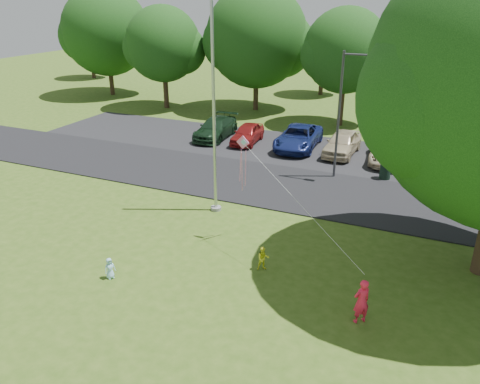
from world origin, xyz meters
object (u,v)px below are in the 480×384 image
at_px(trash_can, 385,171).
at_px(child_yellow, 263,259).
at_px(child_blue, 110,268).
at_px(street_lamp, 345,105).
at_px(woman, 361,301).
at_px(kite, 246,156).
at_px(flagpole, 214,124).

xyz_separation_m(trash_can, child_yellow, (-2.86, -11.27, -0.05)).
distance_m(trash_can, child_blue, 15.99).
distance_m(street_lamp, woman, 12.99).
bearing_deg(kite, street_lamp, 79.21).
bearing_deg(trash_can, flagpole, -132.92).
height_order(street_lamp, child_blue, street_lamp).
distance_m(trash_can, woman, 12.91).
xyz_separation_m(flagpole, trash_can, (6.78, 7.29, -3.65)).
bearing_deg(trash_can, child_yellow, -104.23).
bearing_deg(kite, child_yellow, -48.84).
xyz_separation_m(flagpole, child_yellow, (3.93, -3.98, -3.70)).
distance_m(trash_can, kite, 10.83).
bearing_deg(kite, trash_can, 67.28).
height_order(woman, child_blue, woman).
xyz_separation_m(child_yellow, child_blue, (-4.84, -2.74, -0.06)).
distance_m(flagpole, street_lamp, 7.86).
xyz_separation_m(street_lamp, woman, (3.37, -12.09, -3.36)).
xyz_separation_m(trash_can, kite, (-4.37, -9.40, 3.15)).
bearing_deg(woman, child_blue, -34.98).
bearing_deg(child_yellow, child_blue, 175.68).
relative_size(trash_can, kite, 0.18).
height_order(trash_can, child_yellow, trash_can).
height_order(child_blue, kite, kite).
distance_m(trash_can, child_yellow, 11.63).
bearing_deg(trash_can, street_lamp, -161.84).
bearing_deg(woman, trash_can, -128.06).
relative_size(street_lamp, kite, 1.18).
distance_m(child_yellow, child_blue, 5.56).
bearing_deg(trash_can, kite, -114.94).
distance_m(flagpole, child_blue, 7.76).
height_order(flagpole, trash_can, flagpole).
bearing_deg(street_lamp, flagpole, -123.80).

